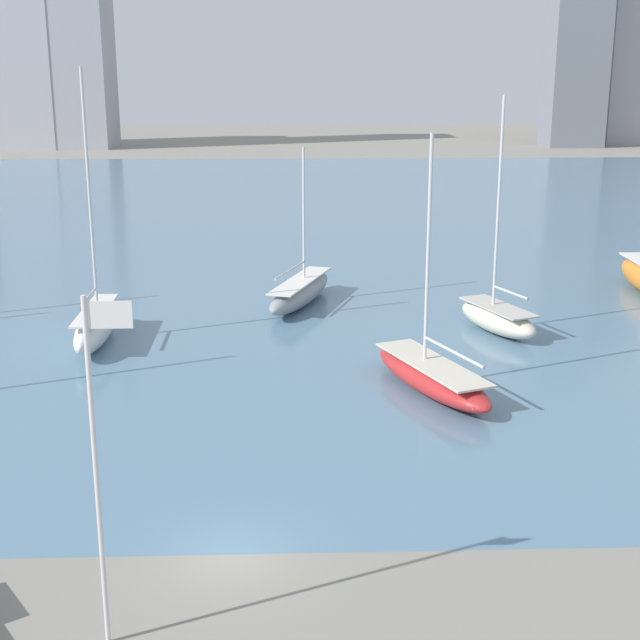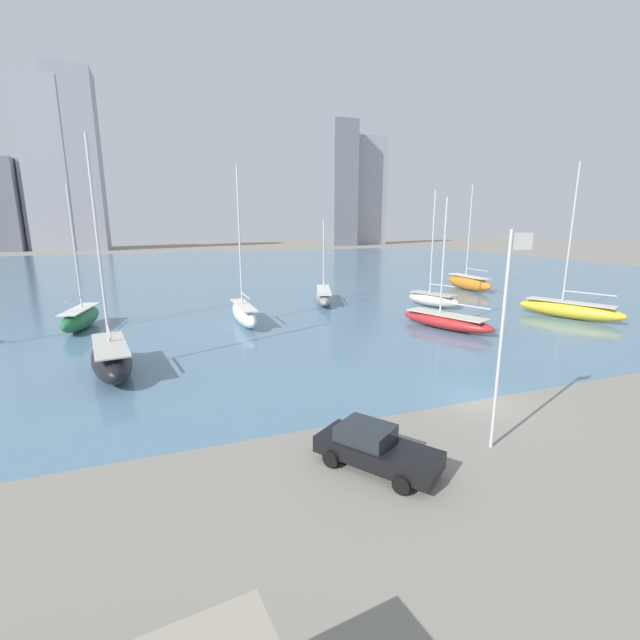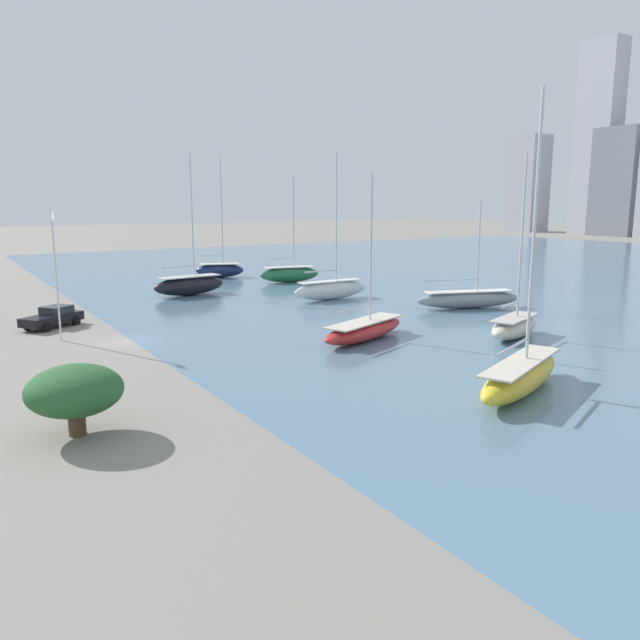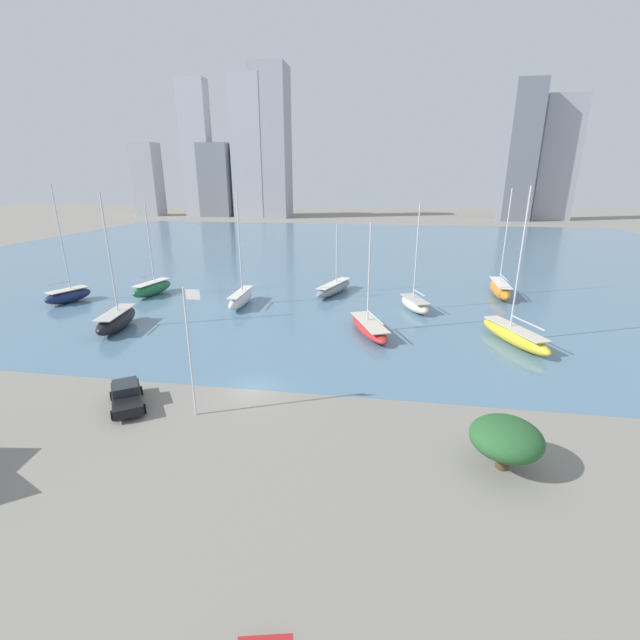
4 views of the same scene
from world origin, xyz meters
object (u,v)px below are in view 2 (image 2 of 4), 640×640
at_px(sailboat_black, 111,358).
at_px(sailboat_gray, 324,295).
at_px(flag_pole, 503,334).
at_px(sailboat_yellow, 569,309).
at_px(parked_pickup_black, 375,448).
at_px(sailboat_white, 244,313).
at_px(sailboat_green, 81,318).
at_px(sailboat_cream, 433,299).
at_px(sailboat_red, 446,320).
at_px(sailboat_orange, 469,282).

bearing_deg(sailboat_black, sailboat_gray, 32.61).
distance_m(flag_pole, sailboat_gray, 37.42).
relative_size(sailboat_yellow, parked_pickup_black, 2.97).
xyz_separation_m(sailboat_yellow, sailboat_white, (-33.36, 9.32, 0.13)).
bearing_deg(sailboat_green, sailboat_cream, 8.56).
height_order(sailboat_green, sailboat_red, sailboat_green).
distance_m(flag_pole, sailboat_white, 29.22).
height_order(sailboat_orange, parked_pickup_black, sailboat_orange).
bearing_deg(flag_pole, parked_pickup_black, 175.89).
distance_m(sailboat_cream, sailboat_gray, 13.66).
relative_size(sailboat_yellow, sailboat_orange, 1.04).
distance_m(sailboat_yellow, sailboat_cream, 14.57).
bearing_deg(sailboat_white, sailboat_green, 166.38).
height_order(flag_pole, sailboat_yellow, sailboat_yellow).
bearing_deg(sailboat_orange, sailboat_yellow, -96.91).
distance_m(sailboat_green, parked_pickup_black, 34.88).
bearing_deg(sailboat_gray, sailboat_cream, -11.71).
relative_size(flag_pole, sailboat_white, 0.64).
bearing_deg(sailboat_gray, flag_pole, -79.61).
bearing_deg(sailboat_orange, sailboat_white, -161.47).
height_order(flag_pole, parked_pickup_black, flag_pole).
height_order(sailboat_black, sailboat_gray, sailboat_black).
bearing_deg(sailboat_gray, sailboat_orange, 24.73).
relative_size(sailboat_green, sailboat_orange, 0.88).
bearing_deg(parked_pickup_black, sailboat_red, 12.50).
distance_m(sailboat_orange, parked_pickup_black, 52.98).
bearing_deg(sailboat_black, sailboat_cream, 12.06).
bearing_deg(sailboat_orange, sailboat_green, -169.86).
bearing_deg(sailboat_black, parked_pickup_black, -63.48).
bearing_deg(sailboat_yellow, sailboat_cream, 109.74).
height_order(flag_pole, sailboat_green, sailboat_green).
bearing_deg(parked_pickup_black, sailboat_black, 90.46).
bearing_deg(sailboat_cream, sailboat_red, -139.48).
distance_m(sailboat_black, sailboat_yellow, 44.50).
xyz_separation_m(sailboat_orange, sailboat_red, (-18.48, -19.55, -0.35)).
distance_m(sailboat_orange, sailboat_gray, 24.78).
relative_size(sailboat_cream, sailboat_gray, 1.28).
bearing_deg(sailboat_gray, sailboat_black, -119.50).
bearing_deg(sailboat_white, sailboat_gray, 34.78).
height_order(sailboat_orange, sailboat_cream, sailboat_orange).
relative_size(flag_pole, sailboat_red, 0.79).
xyz_separation_m(sailboat_orange, sailboat_white, (-36.51, -10.87, -0.03)).
bearing_deg(sailboat_orange, sailboat_red, -131.45).
relative_size(sailboat_yellow, sailboat_red, 1.30).
distance_m(sailboat_red, sailboat_gray, 18.23).
height_order(sailboat_yellow, sailboat_orange, sailboat_yellow).
xyz_separation_m(sailboat_white, parked_pickup_black, (0.34, -27.83, -0.28)).
height_order(sailboat_yellow, sailboat_cream, sailboat_yellow).
xyz_separation_m(flag_pole, sailboat_red, (11.86, 19.57, -4.54)).
height_order(sailboat_black, parked_pickup_black, sailboat_black).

